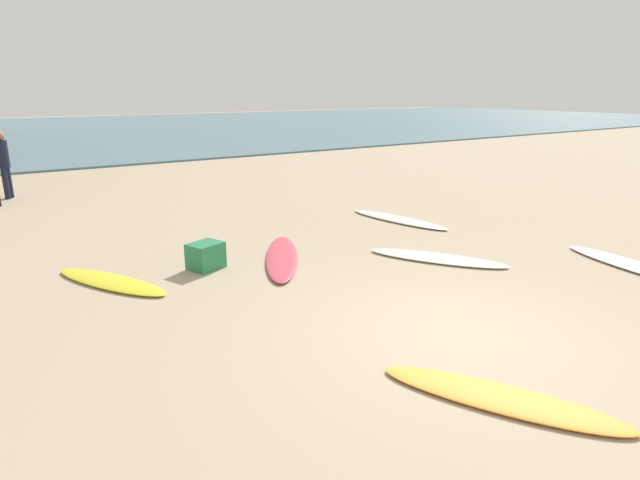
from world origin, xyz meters
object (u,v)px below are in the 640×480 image
at_px(surfboard_3, 111,282).
at_px(surfboard_4, 398,219).
at_px(surfboard_1, 437,258).
at_px(surfboard_5, 282,257).
at_px(beachgoer_near, 4,162).
at_px(surfboard_2, 500,398).
at_px(beach_cooler, 206,256).
at_px(surfboard_0, 637,267).

height_order(surfboard_3, surfboard_4, surfboard_3).
xyz_separation_m(surfboard_1, surfboard_5, (-2.20, 1.51, 0.01)).
distance_m(surfboard_1, surfboard_4, 2.79).
bearing_deg(beachgoer_near, surfboard_4, -111.02).
bearing_deg(surfboard_2, beach_cooler, 71.06).
height_order(surfboard_0, surfboard_2, surfboard_0).
xyz_separation_m(surfboard_0, beachgoer_near, (-7.98, 12.29, 0.95)).
distance_m(surfboard_5, beach_cooler, 1.30).
relative_size(surfboard_0, surfboard_1, 1.10).
relative_size(surfboard_5, beachgoer_near, 1.46).
bearing_deg(surfboard_5, surfboard_4, 45.38).
bearing_deg(surfboard_2, beachgoer_near, 74.45).
height_order(beachgoer_near, beach_cooler, beachgoer_near).
relative_size(beachgoer_near, beach_cooler, 3.40).
bearing_deg(beach_cooler, surfboard_5, -12.73).
bearing_deg(beachgoer_near, surfboard_0, -120.14).
distance_m(surfboard_0, beach_cooler, 7.02).
xyz_separation_m(surfboard_4, beachgoer_near, (-6.95, 7.68, 0.95)).
bearing_deg(surfboard_1, beach_cooler, -59.45).
distance_m(surfboard_2, beachgoer_near, 13.83).
relative_size(surfboard_3, beach_cooler, 4.30).
bearing_deg(beach_cooler, beachgoer_near, 104.57).
xyz_separation_m(surfboard_0, surfboard_5, (-4.55, 3.66, 0.01)).
bearing_deg(beach_cooler, surfboard_1, -27.42).
distance_m(surfboard_2, beach_cooler, 5.19).
bearing_deg(beachgoer_near, surfboard_1, -124.12).
bearing_deg(beach_cooler, surfboard_3, 174.92).
xyz_separation_m(beachgoer_near, beach_cooler, (2.17, -8.35, -0.77)).
bearing_deg(surfboard_4, surfboard_3, -5.23).
xyz_separation_m(surfboard_2, surfboard_4, (3.95, 5.78, 0.00)).
relative_size(surfboard_0, surfboard_3, 1.17).
relative_size(surfboard_0, surfboard_4, 1.02).
xyz_separation_m(surfboard_0, surfboard_4, (-1.03, 4.60, -0.00)).
distance_m(surfboard_3, surfboard_4, 6.26).
bearing_deg(surfboard_0, surfboard_5, -29.47).
height_order(surfboard_4, beachgoer_near, beachgoer_near).
bearing_deg(beachgoer_near, surfboard_5, -131.49).
relative_size(surfboard_2, surfboard_5, 0.89).
bearing_deg(surfboard_1, surfboard_0, 105.56).
relative_size(surfboard_2, surfboard_3, 1.03).
distance_m(surfboard_3, beach_cooler, 1.48).
height_order(surfboard_0, surfboard_3, surfboard_3).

